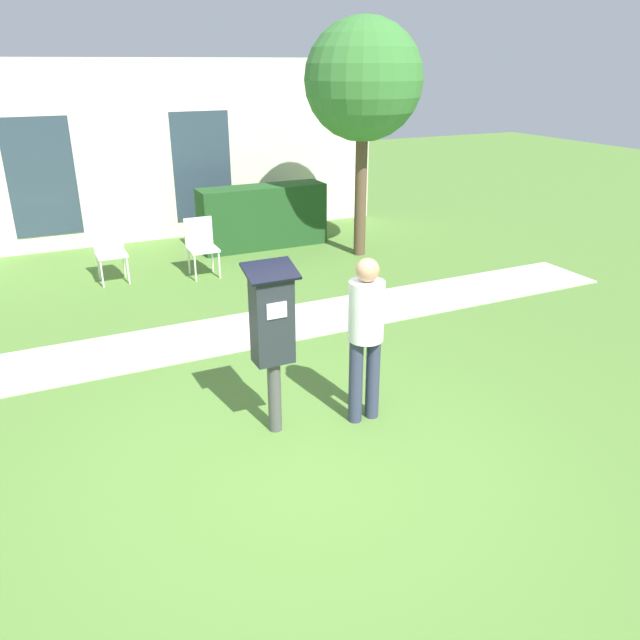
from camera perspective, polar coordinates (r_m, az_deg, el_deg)
ground_plane at (r=5.42m, az=-1.95°, el=-12.82°), size 40.00×40.00×0.00m
sidewalk at (r=7.76m, az=-10.36°, el=-1.59°), size 12.00×1.10×0.02m
building_facade at (r=12.08m, az=-17.58°, el=14.25°), size 10.00×0.26×3.20m
parking_meter at (r=5.37m, az=-4.38°, el=-0.73°), size 0.44×0.31×1.59m
person_standing at (r=5.59m, az=4.21°, el=-0.75°), size 0.32×0.32×1.58m
outdoor_chair_left at (r=10.04m, az=-18.68°, el=6.32°), size 0.44×0.44×0.90m
outdoor_chair_middle at (r=9.96m, az=-10.83°, el=7.00°), size 0.44×0.44×0.90m
hedge_row at (r=11.41m, az=-5.27°, el=9.39°), size 2.28×0.60×1.10m
tree at (r=10.60m, az=3.99°, el=20.94°), size 1.90×1.90×3.82m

